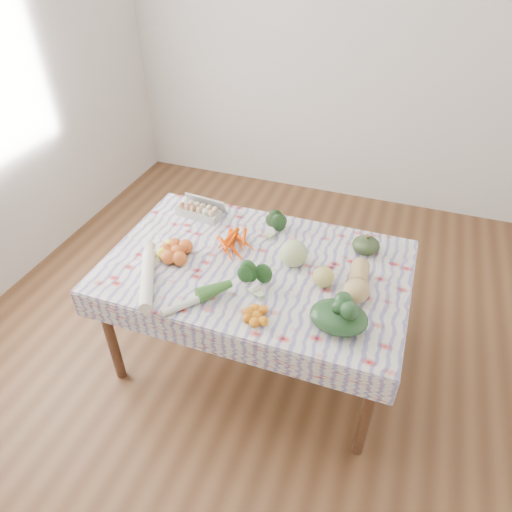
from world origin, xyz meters
TOP-DOWN VIEW (x-y plane):
  - ground at (0.00, 0.00)m, footprint 4.50×4.50m
  - wall_back at (0.00, 2.25)m, footprint 4.00×0.04m
  - dining_table at (0.00, 0.00)m, footprint 1.60×1.00m
  - tablecloth at (0.00, 0.00)m, footprint 1.66×1.06m
  - egg_carton at (-0.50, 0.33)m, footprint 0.30×0.14m
  - carrot_bunch at (-0.16, 0.09)m, footprint 0.31×0.30m
  - kale_bunch at (0.00, 0.33)m, footprint 0.15×0.14m
  - kabocha_squash at (0.55, 0.31)m, footprint 0.18×0.18m
  - cabbage at (0.19, 0.07)m, footprint 0.19×0.19m
  - butternut_squash at (0.56, -0.02)m, footprint 0.15×0.29m
  - orange_cluster at (-0.44, -0.09)m, footprint 0.30×0.30m
  - broccoli at (0.05, -0.20)m, footprint 0.19×0.19m
  - mandarin_cluster at (0.14, -0.39)m, footprint 0.21×0.21m
  - grapefruit at (0.39, -0.04)m, footprint 0.12×0.12m
  - spinach_bag at (0.52, -0.31)m, footprint 0.29×0.24m
  - daikon at (-0.48, -0.35)m, footprint 0.28×0.45m
  - leek at (-0.18, -0.39)m, footprint 0.27×0.31m

SIDE VIEW (x-z plane):
  - ground at x=0.00m, z-range 0.00..0.00m
  - dining_table at x=0.00m, z-range 0.30..1.05m
  - tablecloth at x=0.00m, z-range 0.75..0.76m
  - leek at x=-0.18m, z-range 0.76..0.80m
  - carrot_bunch at x=-0.16m, z-range 0.76..0.81m
  - mandarin_cluster at x=0.14m, z-range 0.76..0.81m
  - daikon at x=-0.48m, z-range 0.76..0.83m
  - egg_carton at x=-0.50m, z-range 0.76..0.84m
  - orange_cluster at x=-0.44m, z-range 0.76..0.85m
  - kabocha_squash at x=0.55m, z-range 0.76..0.86m
  - broccoli at x=0.05m, z-range 0.76..0.86m
  - grapefruit at x=0.39m, z-range 0.76..0.87m
  - kale_bunch at x=0.00m, z-range 0.76..0.88m
  - spinach_bag at x=0.52m, z-range 0.76..0.88m
  - butternut_squash at x=0.56m, z-range 0.76..0.89m
  - cabbage at x=0.19m, z-range 0.76..0.91m
  - wall_back at x=0.00m, z-range 0.00..2.80m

